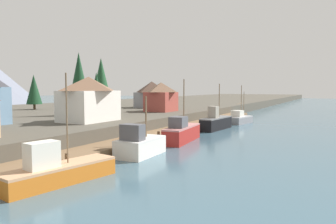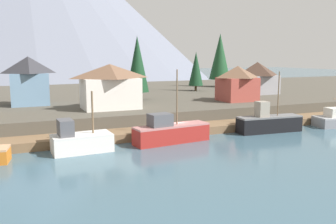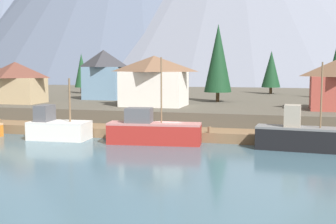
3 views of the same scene
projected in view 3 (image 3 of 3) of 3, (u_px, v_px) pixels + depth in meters
ground_plane at (206, 122)px, 64.70m from camera, size 400.00×400.00×1.00m
dock at (175, 133)px, 47.31m from camera, size 80.00×4.00×1.60m
shoreline_bank at (218, 103)px, 76.03m from camera, size 400.00×56.00×2.50m
fishing_boat_white at (58, 128)px, 46.56m from camera, size 6.23×3.37×6.35m
fishing_boat_red at (152, 131)px, 43.87m from camera, size 9.31×3.41×8.44m
fishing_boat_black at (305, 137)px, 40.46m from camera, size 8.96×2.88×7.97m
house_white at (154, 80)px, 56.72m from camera, size 8.20×5.69×6.34m
house_blue at (104, 74)px, 67.37m from camera, size 5.69×4.46×7.39m
house_red at (336, 84)px, 51.59m from camera, size 5.95×5.26×5.83m
house_tan at (16, 82)px, 61.02m from camera, size 7.60×4.86×5.59m
conifer_near_left at (218, 58)px, 62.59m from camera, size 3.85×3.85×10.82m
conifer_near_right at (81, 70)px, 81.49m from camera, size 2.51×2.51×7.23m
conifer_mid_left at (271, 69)px, 79.66m from camera, size 3.33×3.33×7.63m
conifer_back_left at (336, 68)px, 68.41m from camera, size 3.08×3.08×8.35m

